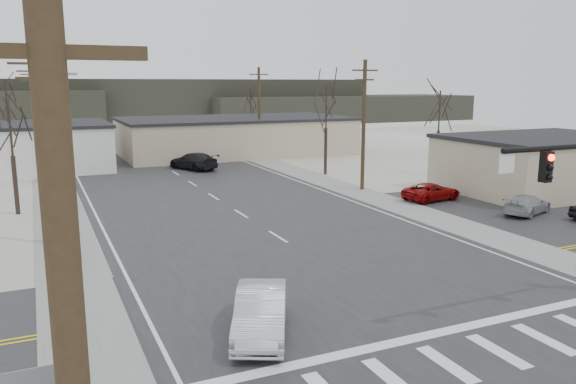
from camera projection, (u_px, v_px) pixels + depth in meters
name	position (u px, v px, depth m)	size (l,w,h in m)	color
ground	(354.00, 285.00, 23.34)	(140.00, 140.00, 0.00)	white
main_road	(236.00, 211.00, 36.75)	(18.00, 110.00, 0.05)	#252527
cross_road	(354.00, 284.00, 23.33)	(90.00, 10.00, 0.04)	#252527
parking_lot	(570.00, 211.00, 36.78)	(18.00, 20.00, 0.03)	#252527
sidewalk_left	(58.00, 210.00, 36.94)	(3.00, 90.00, 0.06)	gray
sidewalk_right	(339.00, 186.00, 45.51)	(3.00, 90.00, 0.06)	gray
fire_hydrant	(78.00, 252.00, 26.28)	(0.24, 0.24, 0.87)	#A50C0C
building_right_far	(235.00, 136.00, 66.33)	(26.30, 14.30, 4.30)	#B8A68C
building_lot	(542.00, 163.00, 43.36)	(14.30, 10.30, 4.30)	#B8A68C
upole_left_b	(38.00, 144.00, 28.42)	(2.20, 0.30, 10.00)	#402E1D
upole_left_c	(35.00, 120.00, 46.31)	(2.20, 0.30, 10.00)	#402E1D
upole_left_d	(34.00, 110.00, 64.20)	(2.20, 0.30, 10.00)	#402E1D
upole_right_a	(364.00, 123.00, 43.09)	(2.20, 0.30, 10.00)	#402E1D
upole_right_b	(259.00, 111.00, 62.77)	(2.20, 0.30, 10.00)	#402E1D
streetlight_main	(48.00, 131.00, 37.68)	(2.40, 0.25, 9.00)	gray
tree_left_near	(11.00, 132.00, 34.97)	(3.30, 3.30, 7.35)	#32261E
tree_right_mid	(326.00, 109.00, 50.51)	(3.74, 3.74, 8.33)	#32261E
tree_left_far	(7.00, 103.00, 57.62)	(3.96, 3.96, 8.82)	#32261E
tree_right_far	(251.00, 103.00, 74.85)	(3.52, 3.52, 7.84)	#32261E
tree_lot	(439.00, 113.00, 50.84)	(3.52, 3.52, 7.84)	#32261E
hill_center	(175.00, 102.00, 114.41)	(80.00, 18.00, 9.00)	#333026
hill_right	(339.00, 108.00, 123.53)	(60.00, 18.00, 5.50)	#333026
sedan_crossing	(261.00, 312.00, 18.56)	(1.63, 4.67, 1.54)	#B6BBC1
car_far_a	(193.00, 161.00, 54.20)	(2.27, 5.58, 1.62)	black
car_far_b	(81.00, 140.00, 74.94)	(1.87, 4.65, 1.58)	black
car_parked_red	(432.00, 192.00, 39.92)	(2.05, 4.44, 1.24)	#800707
car_parked_silver	(527.00, 204.00, 35.73)	(1.72, 4.24, 1.23)	#909599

